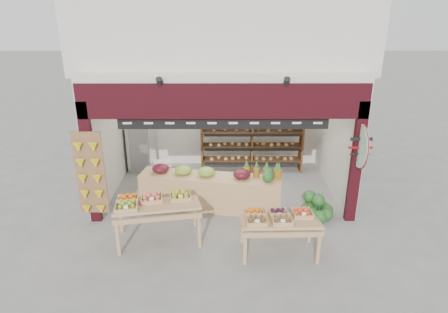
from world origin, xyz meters
The scene contains 11 objects.
ground centered at (0.00, 0.00, 0.00)m, with size 60.00×60.00×0.00m, color slate.
shop_structure centered at (0.00, 1.61, 3.92)m, with size 6.36×5.12×5.40m.
banana_board centered at (-2.73, -1.17, 1.12)m, with size 0.60×0.15×1.80m.
gift_sign centered at (2.75, -1.15, 1.75)m, with size 0.04×0.93×0.92m.
back_shelving centered at (0.79, 1.67, 1.09)m, with size 2.78×0.46×1.74m.
refrigerator centered at (-2.27, 1.76, 0.82)m, with size 0.64×0.64×1.64m, color silver.
cardboard_stack centered at (-1.34, 0.67, 0.26)m, with size 1.08×0.88×0.72m.
mid_counter centered at (-0.29, -0.50, 0.44)m, with size 3.26×1.17×1.02m.
display_table_left centered at (-1.40, -1.77, 0.79)m, with size 1.77×1.18×1.04m.
display_table_right centered at (0.98, -2.24, 0.72)m, with size 1.46×0.83×0.94m.
watermelon_pile centered at (2.03, -0.95, 0.20)m, with size 0.77×0.72×0.55m.
Camera 1 is at (-0.01, -8.65, 4.48)m, focal length 32.00 mm.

